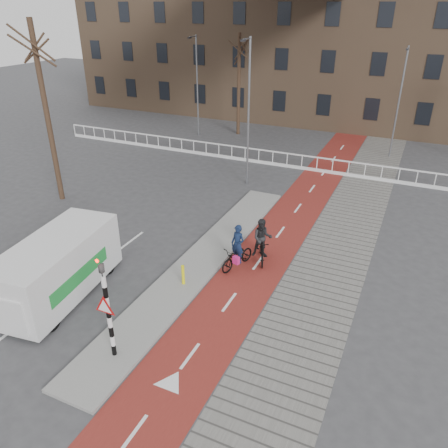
% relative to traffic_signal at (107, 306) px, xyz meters
% --- Properties ---
extents(ground, '(120.00, 120.00, 0.00)m').
position_rel_traffic_signal_xyz_m(ground, '(0.60, 2.02, -1.99)').
color(ground, '#38383A').
rests_on(ground, ground).
extents(bike_lane, '(2.50, 60.00, 0.01)m').
position_rel_traffic_signal_xyz_m(bike_lane, '(2.10, 12.02, -1.98)').
color(bike_lane, maroon).
rests_on(bike_lane, ground).
extents(sidewalk, '(3.00, 60.00, 0.01)m').
position_rel_traffic_signal_xyz_m(sidewalk, '(4.90, 12.02, -1.98)').
color(sidewalk, slate).
rests_on(sidewalk, ground).
extents(curb_island, '(1.80, 16.00, 0.12)m').
position_rel_traffic_signal_xyz_m(curb_island, '(-0.10, 6.02, -1.93)').
color(curb_island, gray).
rests_on(curb_island, ground).
extents(traffic_signal, '(0.80, 0.80, 3.68)m').
position_rel_traffic_signal_xyz_m(traffic_signal, '(0.00, 0.00, 0.00)').
color(traffic_signal, black).
rests_on(traffic_signal, curb_island).
extents(bollard, '(0.12, 0.12, 0.82)m').
position_rel_traffic_signal_xyz_m(bollard, '(0.07, 4.22, -1.46)').
color(bollard, yellow).
rests_on(bollard, curb_island).
extents(cyclist_near, '(1.16, 1.94, 1.92)m').
position_rel_traffic_signal_xyz_m(cyclist_near, '(1.43, 6.33, -1.34)').
color(cyclist_near, black).
rests_on(cyclist_near, bike_lane).
extents(cyclist_far, '(1.18, 1.86, 1.94)m').
position_rel_traffic_signal_xyz_m(cyclist_far, '(2.16, 7.23, -1.18)').
color(cyclist_far, black).
rests_on(cyclist_far, bike_lane).
extents(van, '(2.76, 5.52, 2.28)m').
position_rel_traffic_signal_xyz_m(van, '(-3.84, 1.87, -0.79)').
color(van, silver).
rests_on(van, ground).
extents(railing, '(28.00, 0.10, 0.99)m').
position_rel_traffic_signal_xyz_m(railing, '(-4.40, 19.02, -1.68)').
color(railing, silver).
rests_on(railing, ground).
extents(townhouse_row, '(46.00, 10.00, 15.90)m').
position_rel_traffic_signal_xyz_m(townhouse_row, '(-2.40, 34.02, 5.82)').
color(townhouse_row, '#7F6047').
rests_on(townhouse_row, ground).
extents(tree_left, '(0.28, 0.28, 9.21)m').
position_rel_traffic_signal_xyz_m(tree_left, '(-10.27, 8.77, 2.61)').
color(tree_left, '#301F15').
rests_on(tree_left, ground).
extents(tree_mid, '(0.27, 0.27, 7.78)m').
position_rel_traffic_signal_xyz_m(tree_mid, '(-6.57, 25.26, 1.90)').
color(tree_mid, '#301F15').
rests_on(tree_mid, ground).
extents(streetlight_near, '(0.12, 0.12, 8.25)m').
position_rel_traffic_signal_xyz_m(streetlight_near, '(-1.72, 15.19, 2.13)').
color(streetlight_near, slate).
rests_on(streetlight_near, ground).
extents(streetlight_left, '(0.12, 0.12, 7.64)m').
position_rel_traffic_signal_xyz_m(streetlight_left, '(-9.42, 23.63, 1.83)').
color(streetlight_left, slate).
rests_on(streetlight_left, ground).
extents(streetlight_right, '(0.12, 0.12, 7.36)m').
position_rel_traffic_signal_xyz_m(streetlight_right, '(5.57, 24.24, 1.69)').
color(streetlight_right, slate).
rests_on(streetlight_right, ground).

